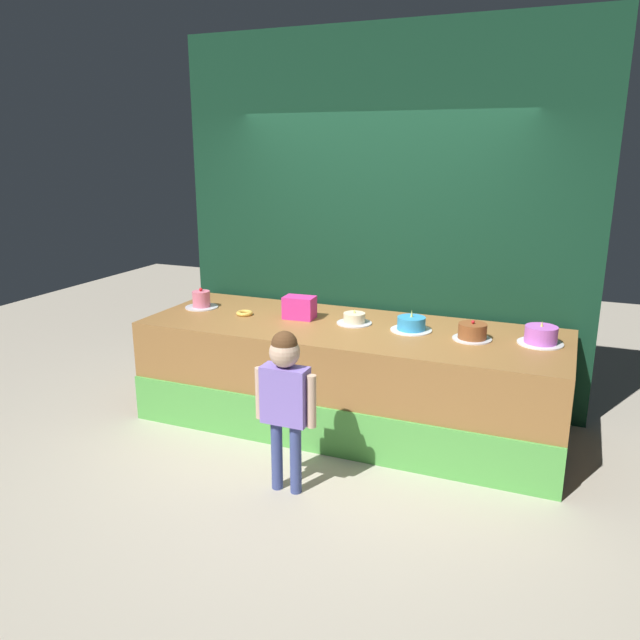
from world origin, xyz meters
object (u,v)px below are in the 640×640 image
object	(u,v)px
pink_box	(299,307)
cake_right	(472,332)
cake_far_right	(541,336)
donut	(244,313)
cake_left	(354,319)
child_figure	(285,390)
cake_far_left	(201,300)
cake_center	(411,324)

from	to	relation	value
pink_box	cake_right	world-z (taller)	pink_box
cake_right	cake_far_right	world-z (taller)	cake_far_right
donut	cake_right	bearing A→B (deg)	1.16
donut	pink_box	bearing A→B (deg)	10.04
pink_box	cake_far_right	xyz separation A→B (m)	(1.91, 0.03, -0.03)
cake_left	cake_far_right	bearing A→B (deg)	0.43
child_figure	pink_box	bearing A→B (deg)	110.31
cake_far_left	cake_center	xyz separation A→B (m)	(1.91, 0.01, -0.02)
cake_left	cake_center	size ratio (longest dim) A/B	0.88
cake_center	cake_right	bearing A→B (deg)	-5.99
cake_far_left	cake_left	size ratio (longest dim) A/B	1.02
donut	cake_right	xyz separation A→B (m)	(1.91, 0.04, 0.04)
donut	cake_far_right	xyz separation A→B (m)	(2.38, 0.12, 0.05)
child_figure	cake_far_right	xyz separation A→B (m)	(1.45, 1.25, 0.18)
pink_box	cake_left	bearing A→B (deg)	2.82
pink_box	cake_right	xyz separation A→B (m)	(1.43, -0.05, -0.04)
child_figure	cake_right	xyz separation A→B (m)	(0.98, 1.17, 0.18)
cake_center	cake_right	size ratio (longest dim) A/B	1.11
cake_right	cake_left	bearing A→B (deg)	175.85
cake_far_left	cake_far_right	world-z (taller)	cake_far_left
donut	cake_right	world-z (taller)	cake_right
cake_far_right	cake_right	bearing A→B (deg)	-170.49
cake_left	pink_box	bearing A→B (deg)	-177.18
pink_box	child_figure	bearing A→B (deg)	-69.69
cake_center	cake_far_left	bearing A→B (deg)	-179.61
cake_right	pink_box	bearing A→B (deg)	178.17
cake_center	donut	bearing A→B (deg)	-176.45
cake_right	cake_far_left	bearing A→B (deg)	179.11
cake_center	cake_right	xyz separation A→B (m)	(0.48, -0.05, 0.01)
donut	cake_left	world-z (taller)	cake_left
cake_left	cake_right	world-z (taller)	cake_right
cake_left	cake_far_right	distance (m)	1.43
child_figure	cake_left	world-z (taller)	child_figure
cake_far_left	cake_right	size ratio (longest dim) A/B	1.00
donut	cake_far_right	world-z (taller)	cake_far_right
cake_left	cake_center	distance (m)	0.48
cake_center	cake_far_right	bearing A→B (deg)	1.80
child_figure	pink_box	size ratio (longest dim) A/B	4.37
cake_far_left	cake_left	bearing A→B (deg)	1.29
cake_right	cake_far_right	size ratio (longest dim) A/B	0.89
child_figure	cake_far_left	xyz separation A→B (m)	(-1.40, 1.21, 0.18)
cake_center	cake_right	distance (m)	0.48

